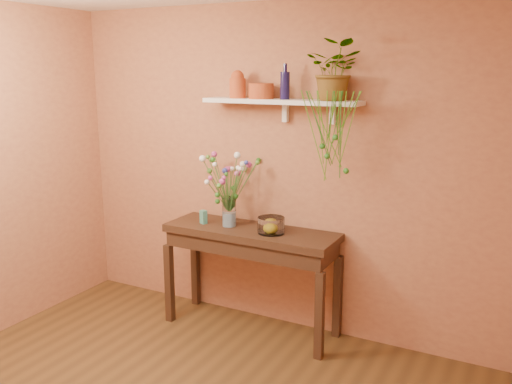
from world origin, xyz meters
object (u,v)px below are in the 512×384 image
Objects in this scene: glass_bowl at (271,226)px; blue_bottle at (285,85)px; sideboard at (251,244)px; spider_plant at (336,70)px; bouquet at (228,175)px; terracotta_jug at (238,85)px; glass_vase at (229,214)px.

blue_bottle is at bearing 70.92° from glass_bowl.
spider_plant reaches higher than sideboard.
glass_bowl is at bearing -109.08° from blue_bottle.
bouquet is (-0.22, 0.02, 0.56)m from sideboard.
bouquet is 2.35× the size of glass_bowl.
blue_bottle is 0.61× the size of spider_plant.
glass_bowl is (-0.46, -0.13, -1.21)m from spider_plant.
blue_bottle is at bearing 10.78° from bouquet.
bouquet is (-0.04, -0.09, -0.73)m from terracotta_jug.
glass_vase is at bearing -177.84° from sideboard.
terracotta_jug is 0.92× the size of glass_vase.
sideboard is 0.28m from glass_bowl.
glass_vase is 0.33m from bouquet.
spider_plant is (0.83, -0.00, 0.12)m from terracotta_jug.
glass_bowl is at bearing -2.89° from glass_vase.
bouquet is 0.56m from glass_bowl.
blue_bottle is at bearing 23.24° from sideboard.
terracotta_jug is 0.50× the size of spider_plant.
glass_bowl is (0.40, -0.02, -0.04)m from glass_vase.
spider_plant reaches higher than glass_vase.
spider_plant is 0.87× the size of bouquet.
sideboard is at bearing 172.09° from glass_bowl.
glass_bowl is at bearing -164.06° from spider_plant.
bouquet is at bearing -174.43° from spider_plant.
terracotta_jug is 1.03× the size of glass_bowl.
sideboard is 5.34× the size of blue_bottle.
glass_vase is (-0.45, -0.11, -1.06)m from blue_bottle.
sideboard is at bearing -171.11° from spider_plant.
sideboard is 0.60m from bouquet.
glass_vase is at bearing -172.67° from spider_plant.
blue_bottle is 1.13× the size of glass_vase.
glass_vase is at bearing -165.78° from blue_bottle.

